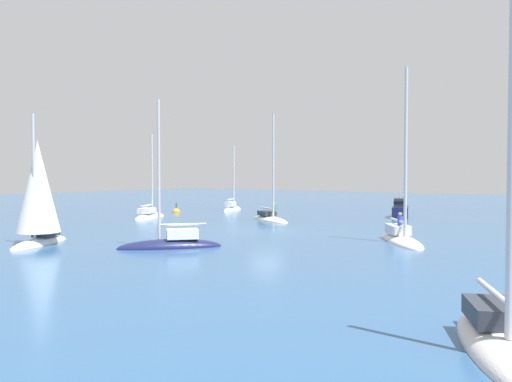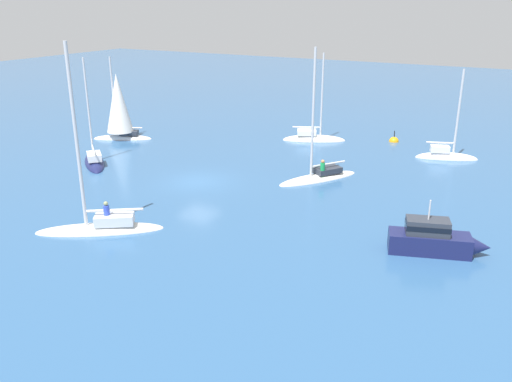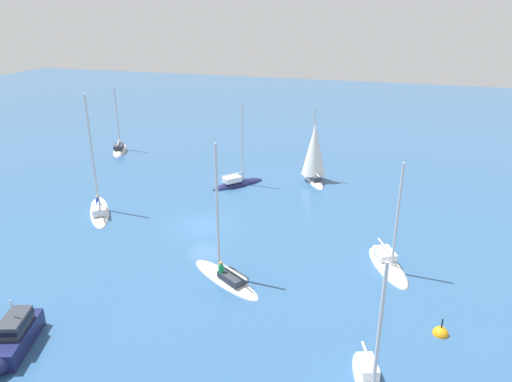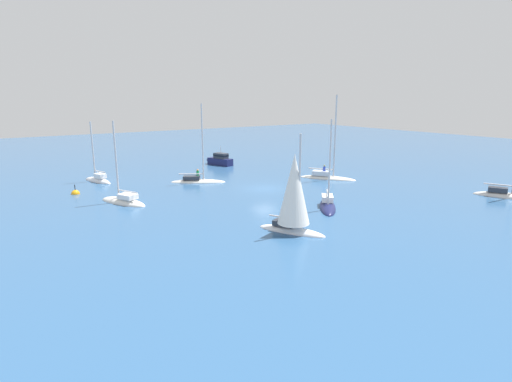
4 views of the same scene
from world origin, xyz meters
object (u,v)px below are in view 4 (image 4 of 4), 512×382
object	(u,v)px
sailboat	(98,180)
yacht	(124,201)
yacht_1	(328,206)
sloop	(294,196)
sailboat_1	(198,180)
ketch	(504,195)
launch	(219,160)
sloop_1	(327,176)
channel_buoy	(76,194)

from	to	relation	value
sailboat	yacht	distance (m)	11.53
yacht	yacht_1	world-z (taller)	yacht_1
sloop	yacht_1	world-z (taller)	yacht_1
sailboat_1	yacht_1	bearing A→B (deg)	-41.23
sailboat_1	ketch	bearing A→B (deg)	-14.20
launch	yacht	world-z (taller)	yacht
sailboat	yacht_1	world-z (taller)	yacht_1
ketch	sailboat_1	world-z (taller)	sailboat_1
yacht_1	ketch	bearing A→B (deg)	108.90
sailboat	launch	bearing A→B (deg)	-100.84
sailboat	sloop_1	size ratio (longest dim) A/B	0.72
launch	ketch	distance (m)	36.02
sloop_1	yacht_1	size ratio (longest dim) A/B	1.24
sloop_1	yacht_1	distance (m)	13.33
yacht	sloop_1	world-z (taller)	sloop_1
ketch	yacht_1	xyz separation A→B (m)	(-17.41, 7.05, -0.01)
launch	sailboat	bearing A→B (deg)	80.23
yacht	sailboat	bearing A→B (deg)	-26.63
sloop	sailboat	distance (m)	28.13
sloop_1	yacht_1	xyz separation A→B (m)	(-9.20, -9.65, -0.12)
launch	yacht_1	size ratio (longest dim) A/B	0.59
yacht_1	channel_buoy	world-z (taller)	yacht_1
sailboat	launch	distance (m)	17.89
sailboat	sloop_1	bearing A→B (deg)	-139.48
sailboat_1	yacht	bearing A→B (deg)	-122.39
yacht	yacht_1	distance (m)	19.03
ketch	yacht_1	size ratio (longest dim) A/B	0.96
sailboat_1	channel_buoy	world-z (taller)	sailboat_1
sloop_1	channel_buoy	size ratio (longest dim) A/B	7.40
launch	yacht	bearing A→B (deg)	109.93
yacht	channel_buoy	world-z (taller)	yacht
yacht_1	sailboat	bearing A→B (deg)	-107.49
ketch	yacht_1	bearing A→B (deg)	-136.89
launch	yacht_1	distance (m)	26.27
ketch	sailboat	bearing A→B (deg)	-158.65
launch	sailboat_1	bearing A→B (deg)	121.39
sloop	channel_buoy	xyz separation A→B (m)	(-10.98, 21.89, -2.74)
sloop	yacht_1	bearing A→B (deg)	89.29
launch	channel_buoy	bearing A→B (deg)	91.88
sloop_1	channel_buoy	distance (m)	28.44
yacht	sailboat_1	world-z (taller)	sailboat_1
sloop	yacht	xyz separation A→B (m)	(-7.92, 15.45, -2.61)
ketch	sloop_1	bearing A→B (deg)	-178.65
yacht	sloop_1	bearing A→B (deg)	-120.36
sloop	launch	xyz separation A→B (m)	(10.13, 29.55, -2.01)
yacht_1	sailboat_1	bearing A→B (deg)	-122.87
yacht	yacht_1	xyz separation A→B (m)	(14.80, -11.97, 0.02)
sloop_1	sloop	bearing A→B (deg)	-85.69
yacht_1	channel_buoy	xyz separation A→B (m)	(-17.86, 18.41, -0.16)
sailboat	sailboat_1	bearing A→B (deg)	-144.67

